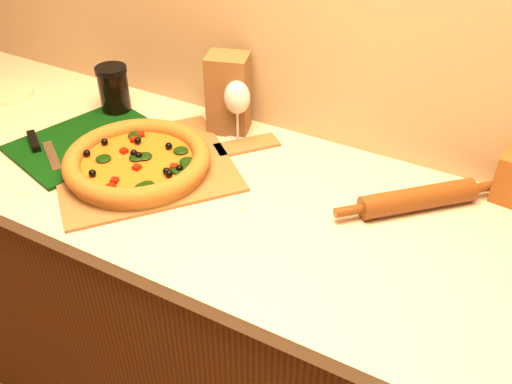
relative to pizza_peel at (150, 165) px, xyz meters
The scene contains 11 objects.
cabinet 0.62m from the pizza_peel, ahead, with size 2.80×0.65×0.86m, color #45200E.
countertop 0.40m from the pizza_peel, ahead, with size 2.84×0.68×0.04m, color beige.
pizza_peel is the anchor object (origin of this frame).
pizza 0.05m from the pizza_peel, 108.49° to the right, with size 0.37×0.37×0.05m.
cutting_board 0.23m from the pizza_peel, behind, with size 0.37×0.44×0.03m.
bottle_cap 0.14m from the pizza_peel, 118.30° to the right, with size 0.03×0.03×0.01m, color black.
rolling_pin 0.67m from the pizza_peel, 13.72° to the left, with size 0.31×0.30×0.06m.
wine_glass 0.28m from the pizza_peel, 60.08° to the left, with size 0.07×0.07×0.17m.
paper_bag 0.29m from the pizza_peel, 73.22° to the left, with size 0.11×0.09×0.22m, color brown.
dark_jar 0.33m from the pizza_peel, 145.08° to the left, with size 0.09×0.09×0.14m.
side_plate 0.65m from the pizza_peel, behind, with size 0.17×0.17×0.02m, color beige.
Camera 1 is at (0.43, 0.48, 1.72)m, focal length 40.00 mm.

